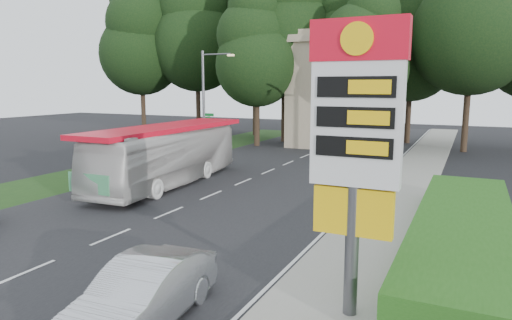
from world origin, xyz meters
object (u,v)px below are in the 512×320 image
at_px(gas_station_pylon, 356,130).
at_px(sedan_silver, 143,294).
at_px(transit_bus, 167,155).
at_px(monument, 303,89).
at_px(traffic_signal_mast, 380,96).
at_px(streetlight_signs, 206,98).

height_order(gas_station_pylon, sedan_silver, gas_station_pylon).
xyz_separation_m(gas_station_pylon, transit_bus, (-12.70, 10.22, -2.82)).
distance_m(transit_bus, sedan_silver, 15.23).
bearing_deg(monument, gas_station_pylon, -68.20).
height_order(transit_bus, sedan_silver, transit_bus).
height_order(traffic_signal_mast, transit_bus, traffic_signal_mast).
bearing_deg(sedan_silver, traffic_signal_mast, 83.19).
height_order(monument, sedan_silver, monument).
relative_size(gas_station_pylon, sedan_silver, 1.48).
bearing_deg(streetlight_signs, transit_bus, -70.40).
bearing_deg(sedan_silver, streetlight_signs, 112.95).
height_order(traffic_signal_mast, sedan_silver, traffic_signal_mast).
bearing_deg(gas_station_pylon, sedan_silver, -150.40).
distance_m(monument, transit_bus, 18.18).
bearing_deg(sedan_silver, gas_station_pylon, 24.31).
bearing_deg(traffic_signal_mast, transit_bus, -127.93).
height_order(streetlight_signs, monument, monument).
bearing_deg(streetlight_signs, gas_station_pylon, -51.04).
distance_m(streetlight_signs, sedan_silver, 25.67).
bearing_deg(streetlight_signs, sedan_silver, -61.76).
relative_size(streetlight_signs, sedan_silver, 1.73).
xyz_separation_m(traffic_signal_mast, monument, (-7.68, 6.00, 0.43)).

